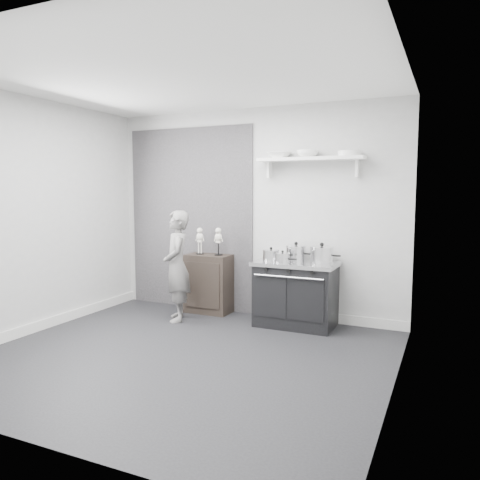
# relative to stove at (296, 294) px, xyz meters

# --- Properties ---
(ground) EXTENTS (4.00, 4.00, 0.00)m
(ground) POSITION_rel_stove_xyz_m (-0.70, -1.48, -0.40)
(ground) COLOR black
(ground) RESTS_ON ground
(room_shell) EXTENTS (4.02, 3.62, 2.71)m
(room_shell) POSITION_rel_stove_xyz_m (-0.79, -1.33, 1.24)
(room_shell) COLOR #A7A7A5
(room_shell) RESTS_ON ground
(wall_shelf) EXTENTS (1.30, 0.26, 0.24)m
(wall_shelf) POSITION_rel_stove_xyz_m (0.10, 0.20, 1.61)
(wall_shelf) COLOR white
(wall_shelf) RESTS_ON room_shell
(stove) EXTENTS (0.99, 0.62, 0.79)m
(stove) POSITION_rel_stove_xyz_m (0.00, 0.00, 0.00)
(stove) COLOR black
(stove) RESTS_ON ground
(side_cabinet) EXTENTS (0.61, 0.35, 0.79)m
(side_cabinet) POSITION_rel_stove_xyz_m (-1.27, 0.13, -0.00)
(side_cabinet) COLOR black
(side_cabinet) RESTS_ON ground
(child) EXTENTS (0.56, 0.61, 1.39)m
(child) POSITION_rel_stove_xyz_m (-1.44, -0.38, 0.30)
(child) COLOR slate
(child) RESTS_ON ground
(pot_front_left) EXTENTS (0.29, 0.20, 0.17)m
(pot_front_left) POSITION_rel_stove_xyz_m (-0.29, -0.08, 0.46)
(pot_front_left) COLOR silver
(pot_front_left) RESTS_ON stove
(pot_back_left) EXTENTS (0.34, 0.26, 0.22)m
(pot_back_left) POSITION_rel_stove_xyz_m (-0.04, 0.13, 0.48)
(pot_back_left) COLOR silver
(pot_back_left) RESTS_ON stove
(pot_back_right) EXTENTS (0.37, 0.28, 0.24)m
(pot_back_right) POSITION_rel_stove_xyz_m (0.29, 0.09, 0.49)
(pot_back_right) COLOR silver
(pot_back_right) RESTS_ON stove
(pot_front_center) EXTENTS (0.26, 0.17, 0.15)m
(pot_front_center) POSITION_rel_stove_xyz_m (-0.11, -0.18, 0.45)
(pot_front_center) COLOR silver
(pot_front_center) RESTS_ON stove
(skeleton_full) EXTENTS (0.11, 0.07, 0.41)m
(skeleton_full) POSITION_rel_stove_xyz_m (-1.40, 0.13, 0.59)
(skeleton_full) COLOR beige
(skeleton_full) RESTS_ON side_cabinet
(skeleton_torso) EXTENTS (0.12, 0.08, 0.42)m
(skeleton_torso) POSITION_rel_stove_xyz_m (-1.12, 0.13, 0.60)
(skeleton_torso) COLOR beige
(skeleton_torso) RESTS_ON side_cabinet
(bowl_large) EXTENTS (0.29, 0.29, 0.07)m
(bowl_large) POSITION_rel_stove_xyz_m (-0.30, 0.19, 1.68)
(bowl_large) COLOR white
(bowl_large) RESTS_ON wall_shelf
(bowl_small) EXTENTS (0.27, 0.27, 0.08)m
(bowl_small) POSITION_rel_stove_xyz_m (0.06, 0.19, 1.68)
(bowl_small) COLOR white
(bowl_small) RESTS_ON wall_shelf
(plate_stack) EXTENTS (0.27, 0.27, 0.06)m
(plate_stack) POSITION_rel_stove_xyz_m (0.57, 0.19, 1.67)
(plate_stack) COLOR white
(plate_stack) RESTS_ON wall_shelf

